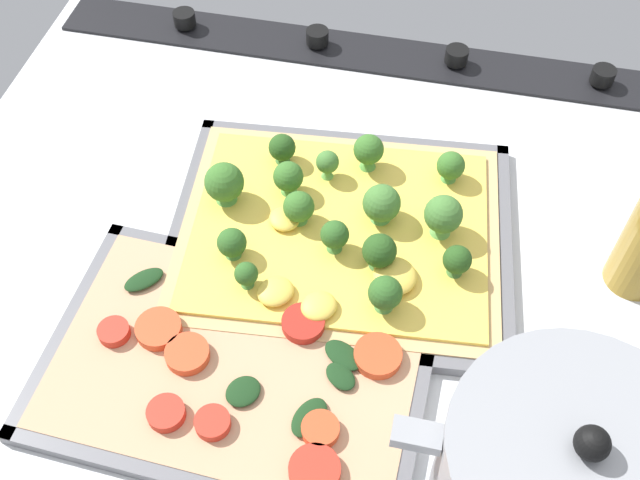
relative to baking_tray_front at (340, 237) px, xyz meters
The scene contains 6 objects.
ground_plane 4.16cm from the baking_tray_front, 88.55° to the left, with size 86.33×72.71×3.00cm, color silver.
stove_control_panel 29.14cm from the baking_tray_front, 89.81° to the right, with size 82.88×7.00×2.60cm.
baking_tray_front is the anchor object (origin of this frame).
broccoli_pizza 1.75cm from the baking_tray_front, 157.19° to the right, with size 33.74×28.38×6.07cm.
baking_tray_back 17.32cm from the baking_tray_front, 69.00° to the left, with size 34.68×24.55×1.30cm.
veggie_pizza_back 17.42cm from the baking_tray_front, 70.51° to the left, with size 32.19×22.06×1.90cm.
Camera 1 is at (-7.82, 41.78, 60.33)cm, focal length 42.17 mm.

